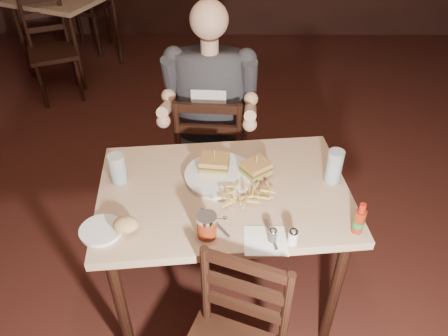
{
  "coord_description": "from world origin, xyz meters",
  "views": [
    {
      "loc": [
        -0.11,
        -1.72,
        2.03
      ],
      "look_at": [
        -0.11,
        -0.23,
        0.85
      ],
      "focal_mm": 35.0,
      "sensor_mm": 36.0,
      "label": 1
    }
  ],
  "objects_px": {
    "bg_chair_far": "(84,7)",
    "glass_left": "(118,169)",
    "side_plate": "(101,231)",
    "main_table": "(224,205)",
    "dinner_plate": "(220,176)",
    "bg_table": "(64,4)",
    "diner": "(210,88)",
    "chair_far": "(212,153)",
    "hot_sauce": "(360,218)",
    "bg_chair_near": "(53,53)",
    "syrup_dispenser": "(207,226)",
    "glass_right": "(334,167)"
  },
  "relations": [
    {
      "from": "diner",
      "to": "bg_table",
      "type": "bearing_deg",
      "value": 128.42
    },
    {
      "from": "glass_left",
      "to": "main_table",
      "type": "bearing_deg",
      "value": -7.14
    },
    {
      "from": "hot_sauce",
      "to": "main_table",
      "type": "bearing_deg",
      "value": 154.79
    },
    {
      "from": "bg_chair_near",
      "to": "dinner_plate",
      "type": "distance_m",
      "value": 2.65
    },
    {
      "from": "glass_right",
      "to": "hot_sauce",
      "type": "xyz_separation_m",
      "value": [
        0.04,
        -0.31,
        -0.01
      ]
    },
    {
      "from": "glass_right",
      "to": "diner",
      "type": "bearing_deg",
      "value": 133.06
    },
    {
      "from": "diner",
      "to": "syrup_dispenser",
      "type": "height_order",
      "value": "diner"
    },
    {
      "from": "hot_sauce",
      "to": "syrup_dispenser",
      "type": "xyz_separation_m",
      "value": [
        -0.59,
        -0.03,
        -0.02
      ]
    },
    {
      "from": "main_table",
      "to": "bg_table",
      "type": "bearing_deg",
      "value": 118.94
    },
    {
      "from": "dinner_plate",
      "to": "glass_right",
      "type": "relative_size",
      "value": 1.94
    },
    {
      "from": "chair_far",
      "to": "hot_sauce",
      "type": "xyz_separation_m",
      "value": [
        0.6,
        -0.96,
        0.39
      ]
    },
    {
      "from": "hot_sauce",
      "to": "glass_left",
      "type": "bearing_deg",
      "value": 162.91
    },
    {
      "from": "bg_chair_far",
      "to": "diner",
      "type": "height_order",
      "value": "diner"
    },
    {
      "from": "hot_sauce",
      "to": "side_plate",
      "type": "xyz_separation_m",
      "value": [
        -1.0,
        -0.01,
        -0.07
      ]
    },
    {
      "from": "bg_table",
      "to": "diner",
      "type": "distance_m",
      "value": 2.58
    },
    {
      "from": "main_table",
      "to": "glass_left",
      "type": "relative_size",
      "value": 8.48
    },
    {
      "from": "diner",
      "to": "main_table",
      "type": "bearing_deg",
      "value": -79.26
    },
    {
      "from": "glass_right",
      "to": "chair_far",
      "type": "bearing_deg",
      "value": 130.79
    },
    {
      "from": "main_table",
      "to": "chair_far",
      "type": "height_order",
      "value": "chair_far"
    },
    {
      "from": "bg_table",
      "to": "glass_left",
      "type": "relative_size",
      "value": 7.64
    },
    {
      "from": "bg_chair_near",
      "to": "side_plate",
      "type": "bearing_deg",
      "value": -90.87
    },
    {
      "from": "bg_chair_near",
      "to": "syrup_dispenser",
      "type": "height_order",
      "value": "syrup_dispenser"
    },
    {
      "from": "bg_table",
      "to": "bg_chair_far",
      "type": "xyz_separation_m",
      "value": [
        0.0,
        0.55,
        -0.21
      ]
    },
    {
      "from": "diner",
      "to": "glass_right",
      "type": "distance_m",
      "value": 0.83
    },
    {
      "from": "diner",
      "to": "dinner_plate",
      "type": "height_order",
      "value": "diner"
    },
    {
      "from": "diner",
      "to": "glass_left",
      "type": "distance_m",
      "value": 0.72
    },
    {
      "from": "bg_table",
      "to": "syrup_dispenser",
      "type": "distance_m",
      "value": 3.39
    },
    {
      "from": "dinner_plate",
      "to": "side_plate",
      "type": "bearing_deg",
      "value": -143.68
    },
    {
      "from": "diner",
      "to": "side_plate",
      "type": "distance_m",
      "value": 1.01
    },
    {
      "from": "main_table",
      "to": "bg_chair_far",
      "type": "distance_m",
      "value": 3.67
    },
    {
      "from": "diner",
      "to": "syrup_dispenser",
      "type": "distance_m",
      "value": 0.94
    },
    {
      "from": "bg_chair_near",
      "to": "dinner_plate",
      "type": "relative_size",
      "value": 2.76
    },
    {
      "from": "bg_chair_far",
      "to": "bg_chair_near",
      "type": "distance_m",
      "value": 1.1
    },
    {
      "from": "main_table",
      "to": "dinner_plate",
      "type": "height_order",
      "value": "dinner_plate"
    },
    {
      "from": "dinner_plate",
      "to": "glass_right",
      "type": "xyz_separation_m",
      "value": [
        0.5,
        -0.02,
        0.07
      ]
    },
    {
      "from": "bg_chair_far",
      "to": "glass_left",
      "type": "height_order",
      "value": "bg_chair_far"
    },
    {
      "from": "chair_far",
      "to": "bg_chair_near",
      "type": "height_order",
      "value": "chair_far"
    },
    {
      "from": "bg_chair_far",
      "to": "side_plate",
      "type": "bearing_deg",
      "value": 114.38
    },
    {
      "from": "chair_far",
      "to": "bg_chair_near",
      "type": "distance_m",
      "value": 2.1
    },
    {
      "from": "diner",
      "to": "glass_right",
      "type": "relative_size",
      "value": 5.61
    },
    {
      "from": "glass_right",
      "to": "syrup_dispenser",
      "type": "bearing_deg",
      "value": -148.55
    },
    {
      "from": "side_plate",
      "to": "dinner_plate",
      "type": "bearing_deg",
      "value": 36.32
    },
    {
      "from": "chair_far",
      "to": "hot_sauce",
      "type": "relative_size",
      "value": 6.3
    },
    {
      "from": "syrup_dispenser",
      "to": "glass_left",
      "type": "bearing_deg",
      "value": 134.83
    },
    {
      "from": "bg_chair_far",
      "to": "syrup_dispenser",
      "type": "bearing_deg",
      "value": 120.19
    },
    {
      "from": "side_plate",
      "to": "glass_right",
      "type": "bearing_deg",
      "value": 18.39
    },
    {
      "from": "glass_left",
      "to": "diner",
      "type": "bearing_deg",
      "value": 57.35
    },
    {
      "from": "bg_table",
      "to": "diner",
      "type": "xyz_separation_m",
      "value": [
        1.45,
        -2.11,
        0.24
      ]
    },
    {
      "from": "glass_left",
      "to": "side_plate",
      "type": "height_order",
      "value": "glass_left"
    },
    {
      "from": "bg_chair_near",
      "to": "glass_left",
      "type": "bearing_deg",
      "value": -87.7
    }
  ]
}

